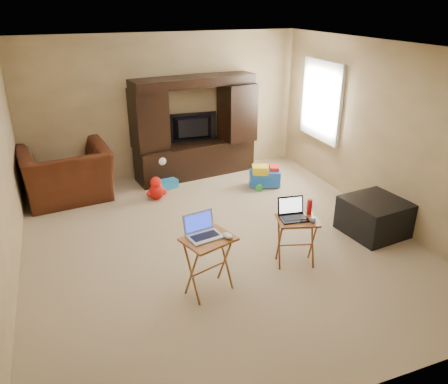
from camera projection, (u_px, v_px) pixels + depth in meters
name	position (u px, v px, depth m)	size (l,w,h in m)	color
floor	(219.00, 240.00, 5.92)	(5.50, 5.50, 0.00)	tan
ceiling	(218.00, 47.00, 4.91)	(5.50, 5.50, 0.00)	silver
wall_back	(165.00, 106.00, 7.76)	(5.00, 5.00, 0.00)	tan
wall_front	(354.00, 271.00, 3.07)	(5.00, 5.00, 0.00)	tan
wall_right	(382.00, 133.00, 6.23)	(5.50, 5.50, 0.00)	tan
window_pane	(322.00, 101.00, 7.49)	(1.20, 1.20, 0.00)	white
window_frame	(321.00, 101.00, 7.48)	(0.06, 1.14, 1.34)	white
entertainment_center	(195.00, 127.00, 7.80)	(2.19, 0.55, 1.79)	black
television	(193.00, 128.00, 7.89)	(0.91, 0.12, 0.52)	black
recliner	(67.00, 174.00, 6.98)	(1.33, 1.16, 0.87)	#4A2210
child_rocker	(163.00, 173.00, 7.49)	(0.39, 0.45, 0.52)	#1A6894
plush_toy	(156.00, 188.00, 7.07)	(0.35, 0.29, 0.39)	red
push_toy	(265.00, 176.00, 7.55)	(0.53, 0.38, 0.40)	blue
ottoman	(374.00, 217.00, 6.03)	(0.76, 0.76, 0.49)	black
tray_table_left	(209.00, 265.00, 4.76)	(0.52, 0.42, 0.68)	#A86B28
tray_table_right	(296.00, 242.00, 5.28)	(0.47, 0.38, 0.61)	#964824
laptop_left	(205.00, 227.00, 4.59)	(0.35, 0.29, 0.24)	silver
laptop_right	(294.00, 210.00, 5.11)	(0.32, 0.27, 0.24)	black
mouse_left	(228.00, 236.00, 4.61)	(0.09, 0.14, 0.06)	silver
mouse_right	(313.00, 220.00, 5.08)	(0.08, 0.12, 0.05)	#45464B
water_bottle	(309.00, 207.00, 5.25)	(0.06, 0.06, 0.19)	red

